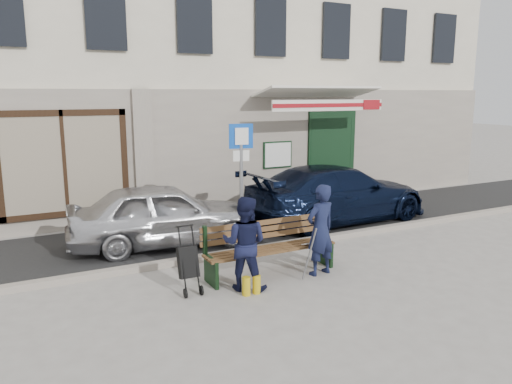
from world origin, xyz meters
TOP-DOWN VIEW (x-y plane):
  - ground at (0.00, 0.00)m, footprint 80.00×80.00m
  - asphalt_lane at (0.00, 3.10)m, footprint 60.00×3.20m
  - curb at (0.00, 1.50)m, footprint 60.00×0.18m
  - building at (0.01, 8.45)m, footprint 20.00×8.27m
  - car_silver at (-1.57, 2.79)m, footprint 4.01×1.93m
  - car_navy at (2.77, 2.76)m, footprint 4.92×2.25m
  - parking_sign at (-0.35, 1.66)m, footprint 0.47×0.11m
  - bench at (-0.48, 0.33)m, footprint 2.40×1.17m
  - man at (0.32, -0.08)m, footprint 0.64×0.47m
  - woman at (-1.13, -0.08)m, footprint 0.94×0.91m
  - stroller at (-1.98, 0.21)m, footprint 0.31×0.44m

SIDE VIEW (x-z plane):
  - ground at x=0.00m, z-range 0.00..0.00m
  - asphalt_lane at x=0.00m, z-range 0.00..0.01m
  - curb at x=0.00m, z-range 0.00..0.12m
  - bench at x=-0.48m, z-range -0.03..0.95m
  - stroller at x=-1.98m, z-range -0.06..1.00m
  - car_silver at x=-1.57m, z-range 0.00..1.32m
  - car_navy at x=2.77m, z-range 0.00..1.40m
  - woman at x=-1.13m, z-range 0.00..1.52m
  - man at x=0.32m, z-range 0.00..1.60m
  - parking_sign at x=-0.35m, z-range 0.42..2.96m
  - building at x=0.01m, z-range -0.03..9.97m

